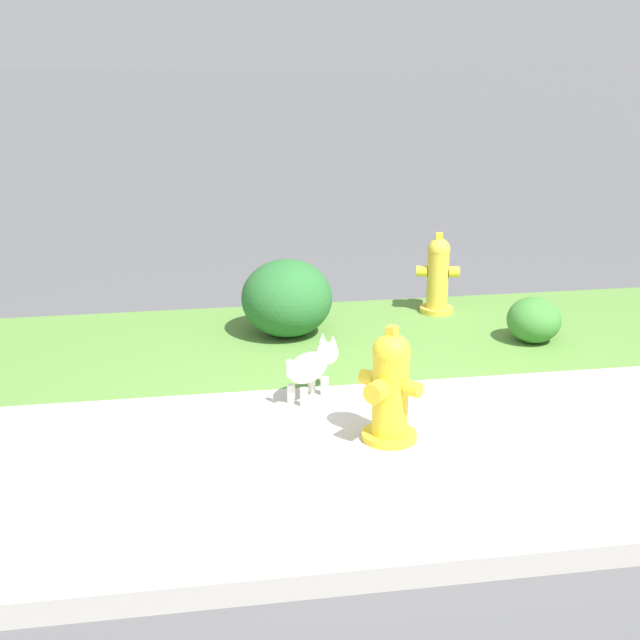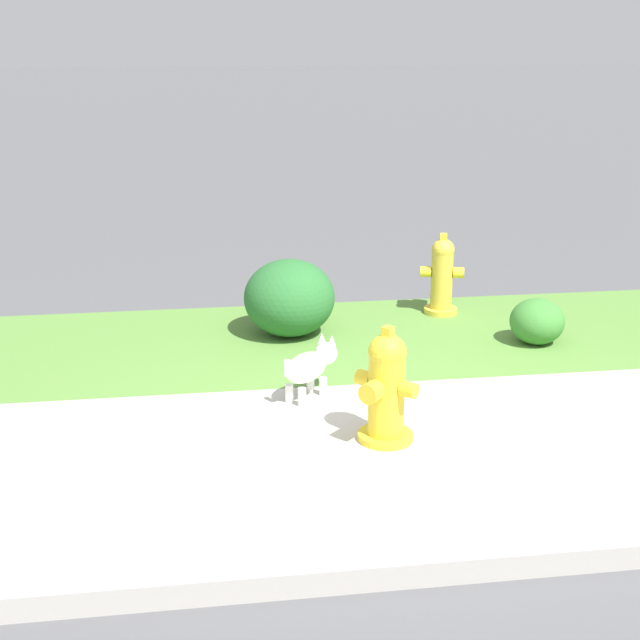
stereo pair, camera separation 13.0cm
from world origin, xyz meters
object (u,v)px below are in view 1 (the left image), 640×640
at_px(small_white_dog, 312,366).
at_px(fire_hydrant_near_corner, 390,387).
at_px(shrub_bush_near_lamp, 287,298).
at_px(fire_hydrant_far_end, 438,275).
at_px(shrub_bush_mid_verge, 534,320).

bearing_deg(small_white_dog, fire_hydrant_near_corner, -109.20).
bearing_deg(shrub_bush_near_lamp, fire_hydrant_near_corner, -80.41).
bearing_deg(fire_hydrant_far_end, fire_hydrant_near_corner, -97.37).
bearing_deg(fire_hydrant_near_corner, small_white_dog, -19.56).
height_order(fire_hydrant_far_end, shrub_bush_mid_verge, fire_hydrant_far_end).
relative_size(fire_hydrant_far_end, shrub_bush_mid_verge, 1.67).
bearing_deg(shrub_bush_near_lamp, small_white_dog, -90.33).
relative_size(fire_hydrant_near_corner, shrub_bush_mid_verge, 1.70).
bearing_deg(fire_hydrant_far_end, shrub_bush_near_lamp, -148.80).
height_order(fire_hydrant_near_corner, fire_hydrant_far_end, fire_hydrant_near_corner).
bearing_deg(shrub_bush_mid_verge, small_white_dog, -156.24).
xyz_separation_m(small_white_dog, shrub_bush_near_lamp, (0.01, 1.29, 0.08)).
bearing_deg(fire_hydrant_near_corner, fire_hydrant_far_end, -68.43).
bearing_deg(small_white_dog, shrub_bush_mid_verge, -21.54).
distance_m(fire_hydrant_far_end, small_white_dog, 2.13).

